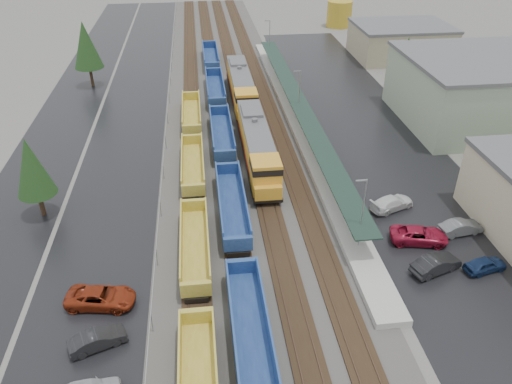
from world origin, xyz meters
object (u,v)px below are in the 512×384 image
Objects in this scene: well_string_yellow at (195,246)px; parked_car_west_b at (97,340)px; locomotive_lead at (257,146)px; parked_car_east_b at (419,235)px; parked_car_east_c at (392,203)px; parked_car_west_c at (101,297)px; parked_car_east_d at (485,265)px; parked_car_east_a at (436,264)px; parked_car_east_e at (461,227)px; storage_tank at (339,14)px; locomotive_trail at (241,87)px; well_string_blue at (226,165)px.

well_string_yellow is 17.56× the size of parked_car_west_b.
locomotive_lead reaches higher than parked_car_east_b.
parked_car_east_c reaches higher than parked_car_west_b.
parked_car_west_c reaches higher than parked_car_east_d.
parked_car_west_c is at bearing 71.52° from parked_car_east_a.
parked_car_east_e is (4.94, 5.22, -0.07)m from parked_car_east_a.
parked_car_west_b is 29.66m from parked_car_east_a.
storage_tank is at bearing -45.72° from parked_car_west_b.
parked_car_east_c reaches higher than parked_car_east_e.
parked_car_east_c is (28.84, 15.63, 0.03)m from parked_car_west_b.
parked_car_east_c is (-0.35, 10.40, -0.06)m from parked_car_east_a.
parked_car_east_b is 1.09× the size of parked_car_east_c.
parked_car_east_e reaches higher than parked_car_east_d.
locomotive_lead reaches higher than parked_car_east_e.
parked_car_east_c is at bearing -67.82° from locomotive_trail.
parked_car_east_a is at bearing -100.72° from parked_car_west_b.
parked_car_east_c is (-15.11, -79.35, -2.25)m from storage_tank.
parked_car_west_c is at bearing 111.10° from parked_car_east_b.
storage_tank reaches higher than parked_car_east_b.
locomotive_trail is at bearing -121.24° from storage_tank.
parked_car_east_b is 6.01m from parked_car_east_c.
storage_tank is 1.49× the size of parked_car_east_d.
parked_car_east_a is at bearing -58.18° from locomotive_lead.
parked_car_west_c is (-11.95, -20.86, -0.42)m from well_string_blue.
parked_car_east_c reaches higher than parked_car_east_d.
storage_tank is at bearing -17.29° from parked_car_west_c.
parked_car_west_b is 1.09× the size of parked_car_east_d.
parked_car_east_c is at bearing -100.78° from storage_tank.
storage_tank is 86.59m from parked_car_east_b.
parked_car_east_d is at bearing -127.19° from parked_car_east_b.
locomotive_trail is 50.68m from parked_car_west_b.
parked_car_east_b is at bearing -71.45° from parked_car_west_c.
parked_car_east_b is at bearing -99.66° from storage_tank.
locomotive_trail is at bearing 0.15° from parked_car_east_c.
parked_car_east_c is at bearing -29.48° from well_string_blue.
well_string_blue is 23.77× the size of parked_car_west_b.
locomotive_trail is 4.19× the size of parked_car_east_c.
parked_car_west_c is (-15.95, -43.65, -1.78)m from locomotive_trail.
locomotive_trail is at bearing 90.00° from locomotive_lead.
well_string_yellow is 15.79m from well_string_blue.
parked_car_east_c is (13.27, -32.56, -1.83)m from locomotive_trail.
locomotive_trail reaches higher than well_string_yellow.
locomotive_trail is 42.10m from parked_car_east_e.
locomotive_trail is at bearing 17.44° from parked_car_east_e.
parked_car_east_b is 1.40× the size of parked_car_east_d.
parked_car_east_e is at bearing -93.85° from parked_car_west_b.
locomotive_trail is 54.73m from storage_tank.
parked_car_east_a is 7.19m from parked_car_east_e.
parked_car_east_e is at bearing -63.25° from parked_car_east_a.
locomotive_lead is 3.85× the size of parked_car_east_b.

